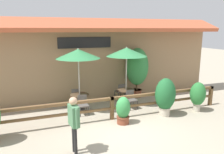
% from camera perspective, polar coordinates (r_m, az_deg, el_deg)
% --- Properties ---
extents(ground_plane, '(60.00, 60.00, 0.00)m').
position_cam_1_polar(ground_plane, '(8.34, 2.52, -13.62)').
color(ground_plane, '#9E937F').
extents(building_facade, '(14.28, 1.49, 4.23)m').
position_cam_1_polar(building_facade, '(11.49, -5.22, 4.87)').
color(building_facade, '#997A56').
rests_on(building_facade, ground).
extents(patio_railing, '(10.40, 0.14, 0.95)m').
position_cam_1_polar(patio_railing, '(8.98, -0.01, -6.87)').
color(patio_railing, brown).
rests_on(patio_railing, ground).
extents(patio_umbrella_near, '(1.96, 1.96, 2.84)m').
position_cam_1_polar(patio_umbrella_near, '(9.80, -8.83, 5.98)').
color(patio_umbrella_near, '#B7B2A8').
rests_on(patio_umbrella_near, ground).
extents(dining_table_near, '(0.86, 0.86, 0.72)m').
position_cam_1_polar(dining_table_near, '(10.21, -8.46, -5.30)').
color(dining_table_near, '#4C3826').
rests_on(dining_table_near, ground).
extents(chair_near_streetside, '(0.43, 0.43, 0.85)m').
position_cam_1_polar(chair_near_streetside, '(9.65, -7.60, -6.97)').
color(chair_near_streetside, '#514C47').
rests_on(chair_near_streetside, ground).
extents(chair_near_wallside, '(0.51, 0.51, 0.85)m').
position_cam_1_polar(chair_near_wallside, '(10.84, -9.40, -4.84)').
color(chair_near_wallside, '#514C47').
rests_on(chair_near_wallside, ground).
extents(patio_umbrella_middle, '(1.96, 1.96, 2.84)m').
position_cam_1_polar(patio_umbrella_middle, '(10.53, 3.82, 6.53)').
color(patio_umbrella_middle, '#B7B2A8').
rests_on(patio_umbrella_middle, ground).
extents(dining_table_middle, '(0.86, 0.86, 0.72)m').
position_cam_1_polar(dining_table_middle, '(10.91, 3.67, -4.04)').
color(dining_table_middle, '#4C3826').
rests_on(dining_table_middle, ground).
extents(chair_middle_streetside, '(0.46, 0.46, 0.85)m').
position_cam_1_polar(chair_middle_streetside, '(10.30, 5.04, -5.66)').
color(chair_middle_streetside, '#514C47').
rests_on(chair_middle_streetside, ground).
extents(chair_middle_wallside, '(0.49, 0.49, 0.85)m').
position_cam_1_polar(chair_middle_wallside, '(11.57, 2.14, -3.58)').
color(chair_middle_wallside, '#514C47').
rests_on(chair_middle_wallside, ground).
extents(potted_plant_broad_leaf, '(0.72, 0.65, 1.35)m').
position_cam_1_polar(potted_plant_broad_leaf, '(10.56, 21.50, -4.35)').
color(potted_plant_broad_leaf, '#B7AD99').
rests_on(potted_plant_broad_leaf, ground).
extents(potted_plant_entrance_palm, '(0.57, 0.51, 1.09)m').
position_cam_1_polar(potted_plant_entrance_palm, '(8.66, 2.92, -8.69)').
color(potted_plant_entrance_palm, brown).
rests_on(potted_plant_entrance_palm, ground).
extents(potted_plant_tall_tropical, '(0.89, 0.80, 1.65)m').
position_cam_1_polar(potted_plant_tall_tropical, '(9.57, 13.75, -4.72)').
color(potted_plant_tall_tropical, '#B7AD99').
rests_on(potted_plant_tall_tropical, ground).
extents(potted_plant_corner_fern, '(1.24, 1.11, 2.69)m').
position_cam_1_polar(potted_plant_corner_fern, '(11.88, 6.58, 2.38)').
color(potted_plant_corner_fern, brown).
rests_on(potted_plant_corner_fern, ground).
extents(pedestrian, '(0.28, 0.61, 1.76)m').
position_cam_1_polar(pedestrian, '(6.56, -9.96, -10.42)').
color(pedestrian, black).
rests_on(pedestrian, ground).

